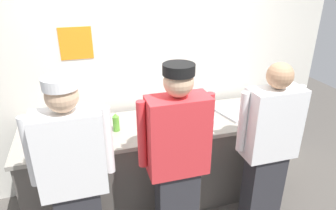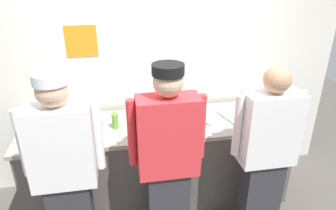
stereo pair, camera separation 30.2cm
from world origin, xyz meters
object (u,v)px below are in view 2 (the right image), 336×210
object	(u,v)px
sheet_tray	(247,114)
squeeze_bottle_secondary	(52,129)
chef_far_right	(266,153)
mixing_bowl_steel	(84,123)
squeeze_bottle_spare	(36,134)
squeeze_bottle_primary	(115,120)
ramekin_yellow_sauce	(213,123)
ramekin_orange_sauce	(60,120)
chef_near_left	(65,171)
plate_stack_rear	(207,110)
chef_center	(168,160)
plate_stack_front	(191,121)
chefs_knife	(163,120)

from	to	relation	value
sheet_tray	squeeze_bottle_secondary	xyz separation A→B (m)	(-1.95, -0.14, 0.09)
sheet_tray	squeeze_bottle_secondary	distance (m)	1.96
chef_far_right	mixing_bowl_steel	bearing A→B (deg)	156.86
mixing_bowl_steel	squeeze_bottle_spare	size ratio (longest dim) A/B	2.14
squeeze_bottle_primary	ramekin_yellow_sauce	size ratio (longest dim) A/B	1.78
chef_far_right	ramekin_orange_sauce	world-z (taller)	chef_far_right
squeeze_bottle_spare	ramekin_orange_sauce	xyz separation A→B (m)	(0.15, 0.37, -0.06)
squeeze_bottle_spare	ramekin_yellow_sauce	distance (m)	1.66
chef_near_left	ramekin_orange_sauce	size ratio (longest dim) A/B	18.01
squeeze_bottle_secondary	ramekin_yellow_sauce	bearing A→B (deg)	-0.47
mixing_bowl_steel	squeeze_bottle_primary	xyz separation A→B (m)	(0.30, -0.05, 0.03)
squeeze_bottle_spare	ramekin_orange_sauce	size ratio (longest dim) A/B	1.90
squeeze_bottle_primary	squeeze_bottle_spare	xyz separation A→B (m)	(-0.70, -0.14, -0.00)
mixing_bowl_steel	ramekin_orange_sauce	bearing A→B (deg)	144.74
chef_far_right	plate_stack_rear	bearing A→B (deg)	109.74
squeeze_bottle_spare	ramekin_yellow_sauce	world-z (taller)	squeeze_bottle_spare
plate_stack_rear	squeeze_bottle_primary	world-z (taller)	squeeze_bottle_primary
mixing_bowl_steel	squeeze_bottle_spare	distance (m)	0.45
chef_center	squeeze_bottle_primary	size ratio (longest dim) A/B	9.40
chef_far_right	plate_stack_front	bearing A→B (deg)	133.31
squeeze_bottle_primary	chef_center	bearing A→B (deg)	-57.70
plate_stack_front	chef_far_right	bearing A→B (deg)	-46.69
plate_stack_rear	chefs_knife	bearing A→B (deg)	-168.49
chef_far_right	plate_stack_rear	size ratio (longest dim) A/B	8.48
chef_center	squeeze_bottle_primary	xyz separation A→B (m)	(-0.41, 0.64, 0.08)
sheet_tray	chef_far_right	bearing A→B (deg)	-99.17
chefs_knife	chef_near_left	bearing A→B (deg)	-140.99
mixing_bowl_steel	chefs_knife	size ratio (longest dim) A/B	1.41
mixing_bowl_steel	squeeze_bottle_secondary	bearing A→B (deg)	-149.62
chef_center	chef_far_right	xyz separation A→B (m)	(0.87, 0.02, -0.05)
chef_near_left	mixing_bowl_steel	xyz separation A→B (m)	(0.10, 0.68, 0.07)
chef_near_left	squeeze_bottle_primary	bearing A→B (deg)	57.60
sheet_tray	ramekin_yellow_sauce	distance (m)	0.45
squeeze_bottle_secondary	chef_center	bearing A→B (deg)	-28.95
sheet_tray	plate_stack_front	bearing A→B (deg)	-171.59
chef_center	squeeze_bottle_spare	distance (m)	1.22
mixing_bowl_steel	squeeze_bottle_secondary	world-z (taller)	squeeze_bottle_secondary
squeeze_bottle_spare	chef_far_right	bearing A→B (deg)	-13.67
chef_near_left	squeeze_bottle_spare	bearing A→B (deg)	121.75
chef_far_right	squeeze_bottle_primary	size ratio (longest dim) A/B	9.05
squeeze_bottle_spare	sheet_tray	bearing A→B (deg)	4.80
squeeze_bottle_primary	ramekin_orange_sauce	bearing A→B (deg)	157.62
chef_far_right	sheet_tray	bearing A→B (deg)	80.83
chef_near_left	chef_center	size ratio (longest dim) A/B	0.99
chef_center	ramekin_yellow_sauce	bearing A→B (deg)	43.83
chef_near_left	chef_far_right	bearing A→B (deg)	0.26
mixing_bowl_steel	squeeze_bottle_spare	bearing A→B (deg)	-154.16
chef_center	sheet_tray	bearing A→B (deg)	34.69
chef_near_left	chef_center	bearing A→B (deg)	-0.76
squeeze_bottle_primary	mixing_bowl_steel	bearing A→B (deg)	170.63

